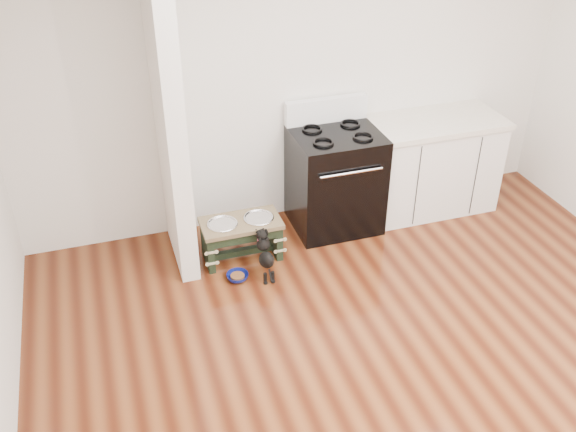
# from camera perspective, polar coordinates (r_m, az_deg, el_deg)

# --- Properties ---
(ground) EXTENTS (5.00, 5.00, 0.00)m
(ground) POSITION_cam_1_polar(r_m,az_deg,el_deg) (4.48, 11.36, -15.70)
(ground) COLOR #41180B
(ground) RESTS_ON ground
(room_shell) EXTENTS (5.00, 5.00, 5.00)m
(room_shell) POSITION_cam_1_polar(r_m,az_deg,el_deg) (3.46, 14.20, 2.56)
(room_shell) COLOR silver
(room_shell) RESTS_ON ground
(partition_wall) EXTENTS (0.15, 0.80, 2.70)m
(partition_wall) POSITION_cam_1_polar(r_m,az_deg,el_deg) (5.03, -10.62, 9.24)
(partition_wall) COLOR silver
(partition_wall) RESTS_ON ground
(oven_range) EXTENTS (0.76, 0.69, 1.14)m
(oven_range) POSITION_cam_1_polar(r_m,az_deg,el_deg) (5.79, 4.20, 3.34)
(oven_range) COLOR black
(oven_range) RESTS_ON ground
(cabinet_run) EXTENTS (1.24, 0.64, 0.91)m
(cabinet_run) POSITION_cam_1_polar(r_m,az_deg,el_deg) (6.21, 12.59, 4.50)
(cabinet_run) COLOR silver
(cabinet_run) RESTS_ON ground
(dog_feeder) EXTENTS (0.67, 0.36, 0.38)m
(dog_feeder) POSITION_cam_1_polar(r_m,az_deg,el_deg) (5.44, -4.17, -1.43)
(dog_feeder) COLOR black
(dog_feeder) RESTS_ON ground
(puppy) EXTENTS (0.12, 0.35, 0.41)m
(puppy) POSITION_cam_1_polar(r_m,az_deg,el_deg) (5.24, -2.04, -3.35)
(puppy) COLOR black
(puppy) RESTS_ON ground
(floor_bowl) EXTENTS (0.23, 0.23, 0.06)m
(floor_bowl) POSITION_cam_1_polar(r_m,az_deg,el_deg) (5.32, -4.51, -5.40)
(floor_bowl) COLOR navy
(floor_bowl) RESTS_ON ground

